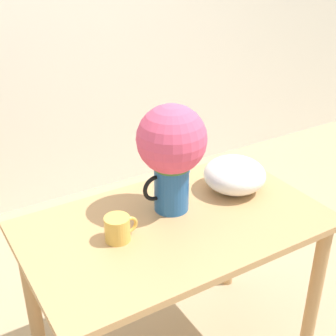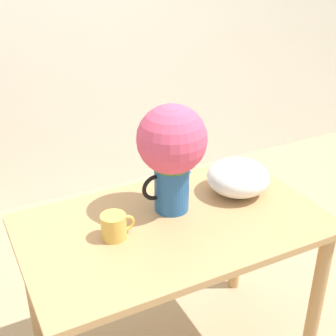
{
  "view_description": "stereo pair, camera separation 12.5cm",
  "coord_description": "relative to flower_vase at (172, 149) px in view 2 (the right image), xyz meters",
  "views": [
    {
      "loc": [
        -0.83,
        -1.4,
        1.8
      ],
      "look_at": [
        0.02,
        -0.0,
        0.96
      ],
      "focal_mm": 50.0,
      "sensor_mm": 36.0,
      "label": 1
    },
    {
      "loc": [
        -0.72,
        -1.46,
        1.8
      ],
      "look_at": [
        0.02,
        -0.0,
        0.96
      ],
      "focal_mm": 50.0,
      "sensor_mm": 36.0,
      "label": 2
    }
  ],
  "objects": [
    {
      "name": "table",
      "position": [
        -0.04,
        -0.09,
        -0.4
      ],
      "size": [
        1.19,
        0.71,
        0.77
      ],
      "color": "tan",
      "rests_on": "ground_plane"
    },
    {
      "name": "white_bowl",
      "position": [
        0.32,
        -0.01,
        -0.2
      ],
      "size": [
        0.27,
        0.27,
        0.15
      ],
      "color": "white",
      "rests_on": "table"
    },
    {
      "name": "wall_back",
      "position": [
        -0.04,
        1.62,
        0.26
      ],
      "size": [
        8.0,
        0.05,
        2.6
      ],
      "color": "silver",
      "rests_on": "ground_plane"
    },
    {
      "name": "flower_vase",
      "position": [
        0.0,
        0.0,
        0.0
      ],
      "size": [
        0.28,
        0.28,
        0.45
      ],
      "color": "#235B9E",
      "rests_on": "table"
    },
    {
      "name": "coffee_mug",
      "position": [
        -0.28,
        -0.08,
        -0.22
      ],
      "size": [
        0.13,
        0.1,
        0.1
      ],
      "color": "gold",
      "rests_on": "table"
    }
  ]
}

